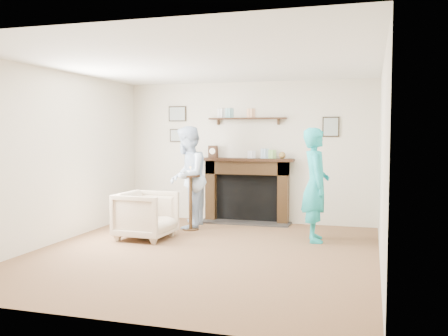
{
  "coord_description": "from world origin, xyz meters",
  "views": [
    {
      "loc": [
        2.13,
        -6.18,
        1.59
      ],
      "look_at": [
        0.02,
        0.9,
        1.07
      ],
      "focal_mm": 40.0,
      "sensor_mm": 36.0,
      "label": 1
    }
  ],
  "objects_px": {
    "armchair": "(146,239)",
    "man": "(187,228)",
    "pedestal_table": "(190,191)",
    "woman": "(315,241)"
  },
  "relations": [
    {
      "from": "man",
      "to": "pedestal_table",
      "type": "xyz_separation_m",
      "value": [
        0.12,
        -0.16,
        0.64
      ]
    },
    {
      "from": "man",
      "to": "pedestal_table",
      "type": "bearing_deg",
      "value": 28.3
    },
    {
      "from": "man",
      "to": "pedestal_table",
      "type": "relative_size",
      "value": 1.64
    },
    {
      "from": "man",
      "to": "woman",
      "type": "relative_size",
      "value": 1.02
    },
    {
      "from": "armchair",
      "to": "man",
      "type": "height_order",
      "value": "man"
    },
    {
      "from": "man",
      "to": "pedestal_table",
      "type": "height_order",
      "value": "pedestal_table"
    },
    {
      "from": "woman",
      "to": "armchair",
      "type": "bearing_deg",
      "value": 91.07
    },
    {
      "from": "armchair",
      "to": "woman",
      "type": "height_order",
      "value": "woman"
    },
    {
      "from": "man",
      "to": "woman",
      "type": "height_order",
      "value": "man"
    },
    {
      "from": "armchair",
      "to": "man",
      "type": "xyz_separation_m",
      "value": [
        0.28,
        1.01,
        0.0
      ]
    }
  ]
}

